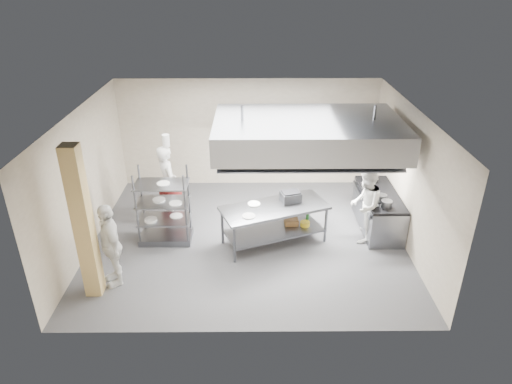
{
  "coord_description": "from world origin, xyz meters",
  "views": [
    {
      "loc": [
        0.12,
        -8.93,
        5.61
      ],
      "look_at": [
        0.19,
        0.2,
        1.09
      ],
      "focal_mm": 32.0,
      "sensor_mm": 36.0,
      "label": 1
    }
  ],
  "objects_px": {
    "pass_rack": "(163,206)",
    "chef_head": "(168,184)",
    "island": "(274,225)",
    "chef_plating": "(110,245)",
    "stockpot": "(382,198)",
    "griddle": "(291,197)",
    "chef_line": "(365,205)",
    "cooking_range": "(378,211)"
  },
  "relations": [
    {
      "from": "stockpot",
      "to": "chef_plating",
      "type": "bearing_deg",
      "value": -163.39
    },
    {
      "from": "chef_head",
      "to": "griddle",
      "type": "height_order",
      "value": "chef_head"
    },
    {
      "from": "chef_line",
      "to": "pass_rack",
      "type": "bearing_deg",
      "value": -69.22
    },
    {
      "from": "chef_line",
      "to": "stockpot",
      "type": "relative_size",
      "value": 7.63
    },
    {
      "from": "chef_line",
      "to": "chef_plating",
      "type": "distance_m",
      "value": 5.42
    },
    {
      "from": "island",
      "to": "cooking_range",
      "type": "distance_m",
      "value": 2.58
    },
    {
      "from": "cooking_range",
      "to": "stockpot",
      "type": "bearing_deg",
      "value": -101.93
    },
    {
      "from": "chef_plating",
      "to": "cooking_range",
      "type": "bearing_deg",
      "value": 81.16
    },
    {
      "from": "stockpot",
      "to": "chef_head",
      "type": "bearing_deg",
      "value": 170.75
    },
    {
      "from": "island",
      "to": "chef_plating",
      "type": "bearing_deg",
      "value": -177.69
    },
    {
      "from": "island",
      "to": "chef_plating",
      "type": "distance_m",
      "value": 3.51
    },
    {
      "from": "island",
      "to": "pass_rack",
      "type": "distance_m",
      "value": 2.49
    },
    {
      "from": "pass_rack",
      "to": "cooking_range",
      "type": "xyz_separation_m",
      "value": [
        4.94,
        0.54,
        -0.45
      ]
    },
    {
      "from": "chef_plating",
      "to": "stockpot",
      "type": "distance_m",
      "value": 5.84
    },
    {
      "from": "cooking_range",
      "to": "chef_line",
      "type": "relative_size",
      "value": 1.14
    },
    {
      "from": "island",
      "to": "chef_line",
      "type": "height_order",
      "value": "chef_line"
    },
    {
      "from": "pass_rack",
      "to": "griddle",
      "type": "bearing_deg",
      "value": 2.63
    },
    {
      "from": "chef_head",
      "to": "stockpot",
      "type": "xyz_separation_m",
      "value": [
        4.89,
        -0.8,
        0.01
      ]
    },
    {
      "from": "chef_plating",
      "to": "griddle",
      "type": "bearing_deg",
      "value": 86.31
    },
    {
      "from": "chef_plating",
      "to": "griddle",
      "type": "distance_m",
      "value": 3.94
    },
    {
      "from": "chef_head",
      "to": "chef_plating",
      "type": "distance_m",
      "value": 2.57
    },
    {
      "from": "pass_rack",
      "to": "chef_head",
      "type": "distance_m",
      "value": 0.93
    },
    {
      "from": "stockpot",
      "to": "chef_line",
      "type": "bearing_deg",
      "value": -159.89
    },
    {
      "from": "chef_head",
      "to": "chef_line",
      "type": "xyz_separation_m",
      "value": [
        4.5,
        -0.94,
        -0.09
      ]
    },
    {
      "from": "pass_rack",
      "to": "chef_line",
      "type": "bearing_deg",
      "value": -0.4
    },
    {
      "from": "pass_rack",
      "to": "chef_line",
      "type": "distance_m",
      "value": 4.46
    },
    {
      "from": "chef_head",
      "to": "griddle",
      "type": "distance_m",
      "value": 2.97
    },
    {
      "from": "island",
      "to": "pass_rack",
      "type": "xyz_separation_m",
      "value": [
        -2.45,
        0.13,
        0.41
      ]
    },
    {
      "from": "cooking_range",
      "to": "chef_plating",
      "type": "height_order",
      "value": "chef_plating"
    },
    {
      "from": "island",
      "to": "chef_head",
      "type": "xyz_separation_m",
      "value": [
        -2.49,
        1.05,
        0.51
      ]
    },
    {
      "from": "island",
      "to": "pass_rack",
      "type": "relative_size",
      "value": 1.34
    },
    {
      "from": "chef_plating",
      "to": "pass_rack",
      "type": "bearing_deg",
      "value": 125.29
    },
    {
      "from": "chef_plating",
      "to": "stockpot",
      "type": "relative_size",
      "value": 7.49
    },
    {
      "from": "island",
      "to": "pass_rack",
      "type": "height_order",
      "value": "pass_rack"
    },
    {
      "from": "pass_rack",
      "to": "griddle",
      "type": "relative_size",
      "value": 4.09
    },
    {
      "from": "chef_line",
      "to": "griddle",
      "type": "xyz_separation_m",
      "value": [
        -1.64,
        0.15,
        0.14
      ]
    },
    {
      "from": "island",
      "to": "chef_head",
      "type": "relative_size",
      "value": 1.2
    },
    {
      "from": "cooking_range",
      "to": "chef_line",
      "type": "bearing_deg",
      "value": -130.91
    },
    {
      "from": "chef_plating",
      "to": "chef_head",
      "type": "bearing_deg",
      "value": 135.21
    },
    {
      "from": "griddle",
      "to": "chef_head",
      "type": "bearing_deg",
      "value": 148.07
    },
    {
      "from": "cooking_range",
      "to": "griddle",
      "type": "height_order",
      "value": "griddle"
    },
    {
      "from": "chef_head",
      "to": "chef_line",
      "type": "relative_size",
      "value": 1.11
    }
  ]
}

